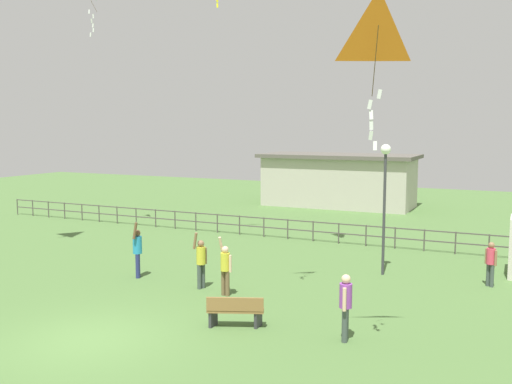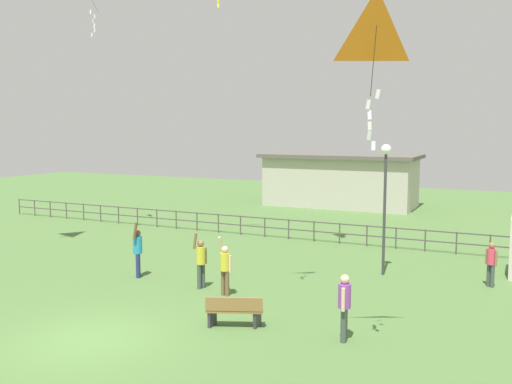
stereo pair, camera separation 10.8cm
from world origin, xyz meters
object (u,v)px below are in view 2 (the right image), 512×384
(lamppost, at_px, (385,181))
(person_2, at_px, (491,261))
(kite_2, at_px, (376,30))
(person_1, at_px, (138,249))
(park_bench, at_px, (234,310))
(person_0, at_px, (344,303))
(person_4, at_px, (201,260))
(person_3, at_px, (225,266))

(lamppost, bearing_deg, person_2, -0.08)
(lamppost, relative_size, kite_2, 1.42)
(person_2, bearing_deg, person_1, -160.18)
(park_bench, relative_size, person_0, 0.91)
(lamppost, xyz_separation_m, person_4, (-4.99, -4.30, -2.43))
(kite_2, bearing_deg, person_3, 148.43)
(person_0, xyz_separation_m, person_4, (-5.59, 2.45, -0.02))
(park_bench, bearing_deg, person_3, 123.57)
(kite_2, bearing_deg, park_bench, 166.34)
(person_2, height_order, person_3, person_3)
(park_bench, xyz_separation_m, person_0, (2.90, 0.31, 0.51))
(person_2, relative_size, person_4, 0.79)
(lamppost, xyz_separation_m, park_bench, (-2.30, -7.07, -2.91))
(person_2, height_order, person_4, person_4)
(park_bench, relative_size, kite_2, 0.47)
(park_bench, bearing_deg, person_0, 6.09)
(person_1, relative_size, kite_2, 0.61)
(person_3, bearing_deg, park_bench, -56.43)
(person_1, bearing_deg, person_0, -17.90)
(lamppost, relative_size, person_4, 2.47)
(person_3, relative_size, person_4, 0.98)
(person_3, height_order, kite_2, kite_2)
(park_bench, height_order, kite_2, kite_2)
(person_2, bearing_deg, person_3, -148.07)
(person_1, height_order, person_2, person_1)
(person_3, distance_m, person_4, 1.15)
(park_bench, height_order, person_2, person_2)
(park_bench, height_order, person_4, person_4)
(person_0, bearing_deg, kite_2, -52.83)
(person_0, distance_m, kite_2, 6.49)
(person_1, relative_size, person_2, 1.33)
(person_2, bearing_deg, person_4, -153.35)
(person_0, height_order, person_3, person_3)
(person_2, relative_size, person_3, 0.81)
(person_1, height_order, person_3, person_1)
(person_0, relative_size, kite_2, 0.51)
(person_4, bearing_deg, person_0, -23.71)
(park_bench, xyz_separation_m, person_4, (-2.69, 2.76, 0.49))
(lamppost, distance_m, park_bench, 7.98)
(person_1, distance_m, person_3, 3.86)
(person_1, height_order, kite_2, kite_2)
(park_bench, relative_size, person_1, 0.77)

